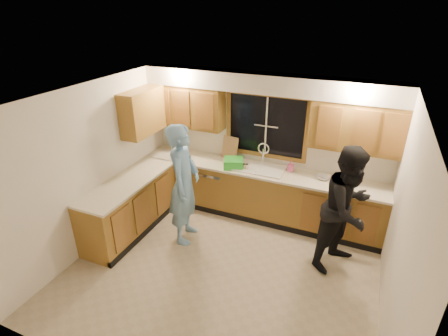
% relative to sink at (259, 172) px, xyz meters
% --- Properties ---
extents(floor, '(4.20, 4.20, 0.00)m').
position_rel_sink_xyz_m(floor, '(0.00, -1.60, -0.86)').
color(floor, tan).
rests_on(floor, ground).
extents(ceiling, '(4.20, 4.20, 0.00)m').
position_rel_sink_xyz_m(ceiling, '(0.00, -1.60, 1.64)').
color(ceiling, silver).
extents(wall_back, '(4.20, 0.00, 4.20)m').
position_rel_sink_xyz_m(wall_back, '(0.00, 0.30, 0.39)').
color(wall_back, white).
rests_on(wall_back, ground).
extents(wall_left, '(0.00, 3.80, 3.80)m').
position_rel_sink_xyz_m(wall_left, '(-2.10, -1.60, 0.39)').
color(wall_left, white).
rests_on(wall_left, ground).
extents(wall_right, '(0.00, 3.80, 3.80)m').
position_rel_sink_xyz_m(wall_right, '(2.10, -1.60, 0.39)').
color(wall_right, white).
rests_on(wall_right, ground).
extents(base_cabinets_back, '(4.20, 0.60, 0.88)m').
position_rel_sink_xyz_m(base_cabinets_back, '(0.00, -0.00, -0.42)').
color(base_cabinets_back, olive).
rests_on(base_cabinets_back, ground).
extents(base_cabinets_left, '(0.60, 1.90, 0.88)m').
position_rel_sink_xyz_m(base_cabinets_left, '(-1.80, -1.25, -0.42)').
color(base_cabinets_left, olive).
rests_on(base_cabinets_left, ground).
extents(countertop_back, '(4.20, 0.63, 0.04)m').
position_rel_sink_xyz_m(countertop_back, '(0.00, -0.02, 0.04)').
color(countertop_back, '#ECE3C7').
rests_on(countertop_back, base_cabinets_back).
extents(countertop_left, '(0.63, 1.90, 0.04)m').
position_rel_sink_xyz_m(countertop_left, '(-1.79, -1.25, 0.04)').
color(countertop_left, '#ECE3C7').
rests_on(countertop_left, base_cabinets_left).
extents(upper_cabinets_left, '(1.35, 0.33, 0.75)m').
position_rel_sink_xyz_m(upper_cabinets_left, '(-1.43, 0.13, 0.96)').
color(upper_cabinets_left, olive).
rests_on(upper_cabinets_left, wall_back).
extents(upper_cabinets_right, '(1.35, 0.33, 0.75)m').
position_rel_sink_xyz_m(upper_cabinets_right, '(1.43, 0.13, 0.96)').
color(upper_cabinets_right, olive).
rests_on(upper_cabinets_right, wall_back).
extents(upper_cabinets_return, '(0.33, 0.90, 0.75)m').
position_rel_sink_xyz_m(upper_cabinets_return, '(-1.94, -0.48, 0.96)').
color(upper_cabinets_return, olive).
rests_on(upper_cabinets_return, wall_left).
extents(soffit, '(4.20, 0.35, 0.30)m').
position_rel_sink_xyz_m(soffit, '(0.00, 0.12, 1.49)').
color(soffit, beige).
rests_on(soffit, wall_back).
extents(window_frame, '(1.44, 0.03, 1.14)m').
position_rel_sink_xyz_m(window_frame, '(0.00, 0.29, 0.74)').
color(window_frame, black).
rests_on(window_frame, wall_back).
extents(sink, '(0.86, 0.52, 0.57)m').
position_rel_sink_xyz_m(sink, '(0.00, 0.00, 0.00)').
color(sink, white).
rests_on(sink, countertop_back).
extents(dishwasher, '(0.60, 0.56, 0.82)m').
position_rel_sink_xyz_m(dishwasher, '(-0.85, -0.01, -0.45)').
color(dishwasher, white).
rests_on(dishwasher, floor).
extents(stove, '(0.58, 0.75, 0.90)m').
position_rel_sink_xyz_m(stove, '(-1.80, -1.82, -0.41)').
color(stove, white).
rests_on(stove, floor).
extents(man, '(0.60, 0.79, 1.94)m').
position_rel_sink_xyz_m(man, '(-0.86, -1.09, 0.11)').
color(man, '#6D9FCE').
rests_on(man, floor).
extents(woman, '(1.05, 1.12, 1.84)m').
position_rel_sink_xyz_m(woman, '(1.51, -0.74, 0.06)').
color(woman, black).
rests_on(woman, floor).
extents(knife_block, '(0.17, 0.17, 0.24)m').
position_rel_sink_xyz_m(knife_block, '(-1.67, 0.06, 0.18)').
color(knife_block, '#936028').
rests_on(knife_block, countertop_back).
extents(cutting_board, '(0.32, 0.16, 0.41)m').
position_rel_sink_xyz_m(cutting_board, '(-0.63, 0.22, 0.26)').
color(cutting_board, tan).
rests_on(cutting_board, countertop_back).
extents(dish_crate, '(0.41, 0.40, 0.15)m').
position_rel_sink_xyz_m(dish_crate, '(-0.43, -0.11, 0.13)').
color(dish_crate, green).
rests_on(dish_crate, countertop_back).
extents(soap_bottle, '(0.10, 0.10, 0.18)m').
position_rel_sink_xyz_m(soap_bottle, '(0.51, 0.13, 0.14)').
color(soap_bottle, '#EC599D').
rests_on(soap_bottle, countertop_back).
extents(bowl, '(0.27, 0.27, 0.05)m').
position_rel_sink_xyz_m(bowl, '(1.06, 0.05, 0.08)').
color(bowl, silver).
rests_on(bowl, countertop_back).
extents(can_left, '(0.06, 0.06, 0.11)m').
position_rel_sink_xyz_m(can_left, '(-0.18, -0.13, 0.11)').
color(can_left, '#BFAB93').
rests_on(can_left, countertop_back).
extents(can_right, '(0.08, 0.08, 0.11)m').
position_rel_sink_xyz_m(can_right, '(-0.23, -0.14, 0.11)').
color(can_right, '#BFAB93').
rests_on(can_right, countertop_back).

